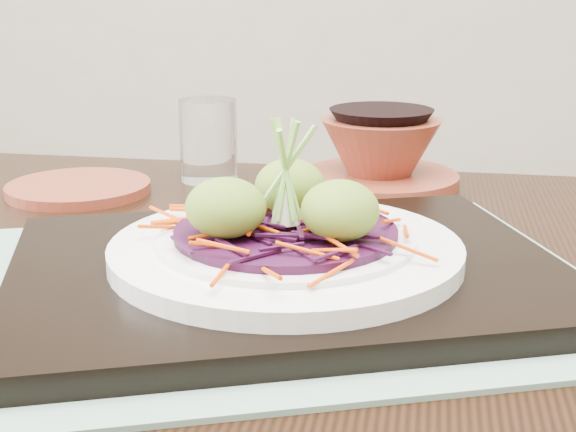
# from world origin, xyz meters

# --- Properties ---
(dining_table) EXTENTS (1.16, 0.83, 0.68)m
(dining_table) POSITION_xyz_m (-0.07, 0.07, 0.59)
(dining_table) COLOR black
(dining_table) RESTS_ON ground
(placemat) EXTENTS (0.55, 0.48, 0.00)m
(placemat) POSITION_xyz_m (-0.10, 0.03, 0.68)
(placemat) COLOR gray
(placemat) RESTS_ON dining_table
(serving_tray) EXTENTS (0.47, 0.40, 0.02)m
(serving_tray) POSITION_xyz_m (-0.10, 0.03, 0.70)
(serving_tray) COLOR black
(serving_tray) RESTS_ON placemat
(white_plate) EXTENTS (0.26, 0.26, 0.02)m
(white_plate) POSITION_xyz_m (-0.10, 0.03, 0.71)
(white_plate) COLOR white
(white_plate) RESTS_ON serving_tray
(cabbage_bed) EXTENTS (0.17, 0.17, 0.01)m
(cabbage_bed) POSITION_xyz_m (-0.10, 0.03, 0.73)
(cabbage_bed) COLOR #310928
(cabbage_bed) RESTS_ON white_plate
(carrot_julienne) EXTENTS (0.20, 0.20, 0.01)m
(carrot_julienne) POSITION_xyz_m (-0.10, 0.03, 0.73)
(carrot_julienne) COLOR #CF3C03
(carrot_julienne) RESTS_ON cabbage_bed
(guacamole_scoops) EXTENTS (0.14, 0.13, 0.05)m
(guacamole_scoops) POSITION_xyz_m (-0.10, 0.03, 0.75)
(guacamole_scoops) COLOR olive
(guacamole_scoops) RESTS_ON cabbage_bed
(scallion_garnish) EXTENTS (0.06, 0.06, 0.09)m
(scallion_garnish) POSITION_xyz_m (-0.10, 0.03, 0.77)
(scallion_garnish) COLOR #7BB749
(scallion_garnish) RESTS_ON cabbage_bed
(terracotta_side_plate) EXTENTS (0.16, 0.16, 0.01)m
(terracotta_side_plate) POSITION_xyz_m (-0.34, 0.29, 0.69)
(terracotta_side_plate) COLOR maroon
(terracotta_side_plate) RESTS_ON dining_table
(water_glass) EXTENTS (0.07, 0.07, 0.09)m
(water_glass) POSITION_xyz_m (-0.21, 0.36, 0.73)
(water_glass) COLOR white
(water_glass) RESTS_ON dining_table
(terracotta_bowl_set) EXTENTS (0.22, 0.22, 0.07)m
(terracotta_bowl_set) POSITION_xyz_m (-0.02, 0.35, 0.72)
(terracotta_bowl_set) COLOR maroon
(terracotta_bowl_set) RESTS_ON dining_table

